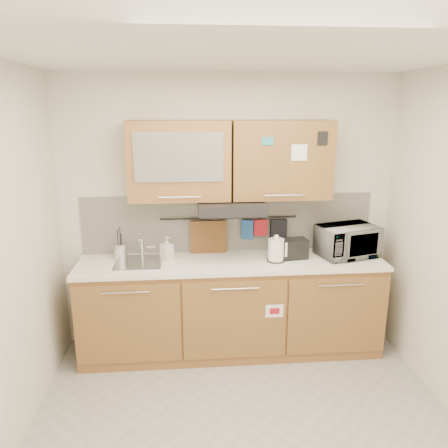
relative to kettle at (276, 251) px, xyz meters
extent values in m
plane|color=#9E9993|center=(-0.40, -1.14, -1.02)|extent=(3.20, 3.20, 0.00)
plane|color=white|center=(-0.40, -1.14, 1.58)|extent=(3.20, 3.20, 0.00)
plane|color=silver|center=(-0.40, 0.36, 0.28)|extent=(3.20, 0.00, 3.20)
cube|color=#9F6038|center=(-0.40, 0.06, -0.58)|extent=(2.80, 0.60, 0.88)
cube|color=black|center=(-0.40, 0.06, -0.97)|extent=(2.80, 0.54, 0.10)
cube|color=brown|center=(-1.34, -0.25, -0.55)|extent=(0.91, 0.02, 0.74)
cylinder|color=silver|center=(-1.34, -0.28, -0.24)|extent=(0.41, 0.01, 0.01)
cube|color=brown|center=(-0.40, -0.25, -0.55)|extent=(0.91, 0.02, 0.74)
cylinder|color=silver|center=(-0.40, -0.28, -0.24)|extent=(0.41, 0.01, 0.01)
cube|color=brown|center=(0.53, -0.25, -0.55)|extent=(0.91, 0.02, 0.74)
cylinder|color=silver|center=(0.53, -0.28, -0.24)|extent=(0.41, 0.01, 0.01)
cube|color=white|center=(-0.40, 0.05, -0.12)|extent=(2.82, 0.62, 0.04)
cube|color=silver|center=(-0.40, 0.35, 0.18)|extent=(2.80, 0.02, 0.56)
cube|color=#9F6038|center=(-0.86, 0.18, 0.81)|extent=(0.90, 0.35, 0.70)
cube|color=silver|center=(-0.86, 0.00, 0.86)|extent=(0.76, 0.02, 0.42)
cube|color=brown|center=(0.06, 0.18, 0.81)|extent=(0.90, 0.35, 0.70)
cube|color=white|center=(0.18, 0.00, 0.89)|extent=(0.14, 0.00, 0.14)
cube|color=black|center=(-0.40, 0.11, 0.40)|extent=(0.60, 0.46, 0.10)
cube|color=silver|center=(-1.25, 0.06, -0.11)|extent=(0.42, 0.40, 0.03)
cylinder|color=silver|center=(-1.23, 0.22, 0.02)|extent=(0.03, 0.03, 0.24)
cylinder|color=silver|center=(-1.23, 0.14, 0.12)|extent=(0.02, 0.18, 0.02)
cylinder|color=black|center=(-0.40, 0.31, 0.24)|extent=(1.30, 0.02, 0.02)
cylinder|color=silver|center=(-1.43, 0.18, -0.02)|extent=(0.15, 0.15, 0.15)
cylinder|color=black|center=(-1.45, 0.19, 0.04)|extent=(0.01, 0.01, 0.28)
cylinder|color=black|center=(-1.41, 0.16, 0.03)|extent=(0.01, 0.01, 0.25)
cylinder|color=black|center=(-1.43, 0.20, 0.05)|extent=(0.01, 0.01, 0.30)
cylinder|color=black|center=(-1.44, 0.16, 0.01)|extent=(0.01, 0.01, 0.22)
cylinder|color=white|center=(0.00, 0.00, 0.00)|extent=(0.16, 0.16, 0.21)
sphere|color=white|center=(0.00, 0.00, 0.13)|extent=(0.05, 0.05, 0.05)
cube|color=white|center=(0.09, -0.01, 0.01)|extent=(0.02, 0.03, 0.13)
cylinder|color=black|center=(0.00, 0.00, -0.09)|extent=(0.16, 0.16, 0.01)
cube|color=black|center=(0.18, 0.07, -0.01)|extent=(0.26, 0.18, 0.19)
cube|color=black|center=(0.14, 0.06, 0.08)|extent=(0.08, 0.12, 0.01)
cube|color=black|center=(0.22, 0.07, 0.08)|extent=(0.08, 0.12, 0.01)
imported|color=#999999|center=(0.70, 0.09, 0.05)|extent=(0.61, 0.49, 0.29)
imported|color=#999999|center=(-1.00, 0.16, 0.01)|extent=(0.14, 0.14, 0.21)
cube|color=brown|center=(-0.60, 0.29, 0.00)|extent=(0.36, 0.03, 0.44)
cube|color=#204D95|center=(-0.23, 0.29, 0.12)|extent=(0.12, 0.06, 0.19)
cube|color=black|center=(0.08, 0.29, 0.10)|extent=(0.16, 0.06, 0.25)
cube|color=#A91621|center=(-0.10, 0.29, 0.14)|extent=(0.13, 0.02, 0.16)
camera|label=1|loc=(-0.80, -3.73, 1.28)|focal=35.00mm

